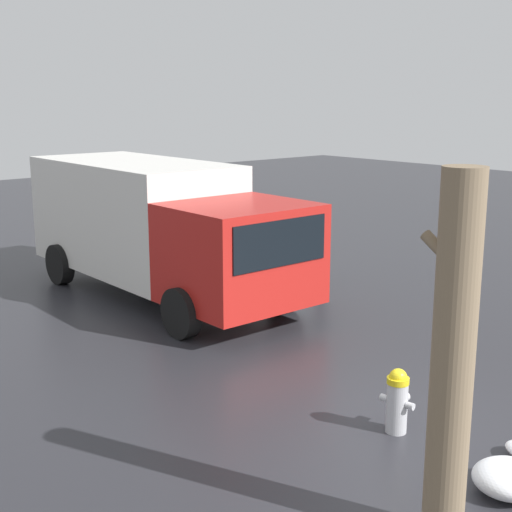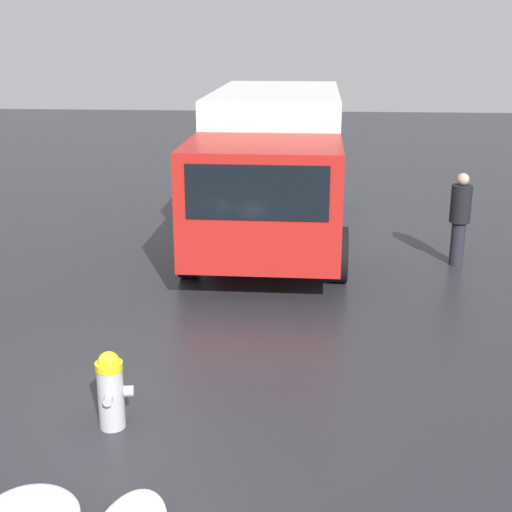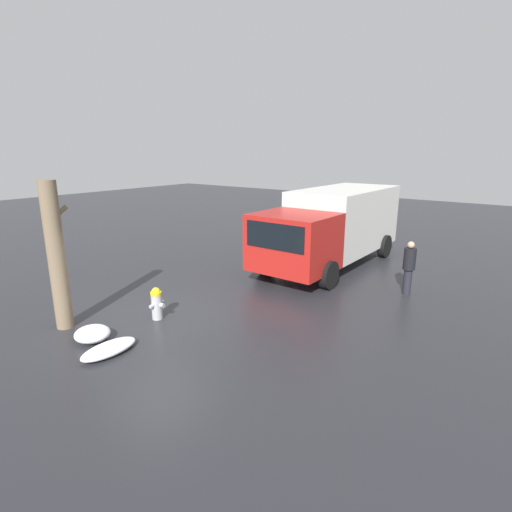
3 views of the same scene
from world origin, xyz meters
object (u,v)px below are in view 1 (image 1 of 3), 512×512
Objects in this scene: fire_hydrant at (397,400)px; pedestrian at (322,245)px; tree_trunk at (453,362)px; delivery_truck at (158,224)px.

pedestrian is at bearing 43.76° from fire_hydrant.
tree_trunk reaches higher than delivery_truck.
tree_trunk reaches higher than fire_hydrant.
pedestrian reaches higher than fire_hydrant.
fire_hydrant is at bearing 75.79° from pedestrian.
delivery_truck reaches higher than fire_hydrant.
pedestrian is (-1.60, -3.27, -0.64)m from delivery_truck.
fire_hydrant is 0.52× the size of pedestrian.
fire_hydrant is at bearing 80.73° from delivery_truck.
tree_trunk is 2.20× the size of pedestrian.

